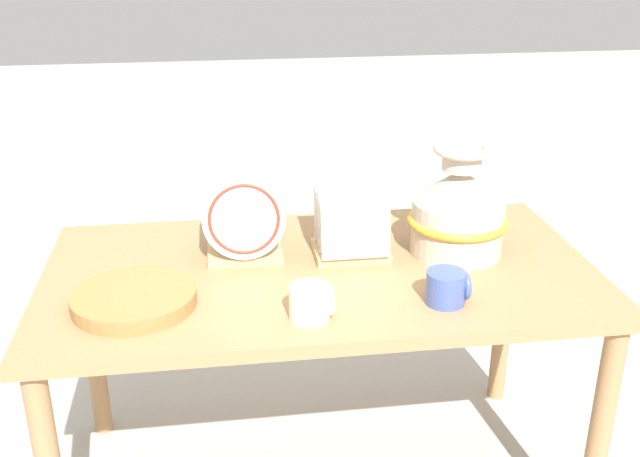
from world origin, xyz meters
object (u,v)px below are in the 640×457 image
dish_rack_square_plates (351,230)px  mug_cobalt_glaze (447,287)px  ceramic_vase (458,209)px  wicker_charger_stack (134,299)px  mug_cream_glaze (311,303)px  dish_rack_round_plates (244,224)px

dish_rack_square_plates → mug_cobalt_glaze: (0.18, -0.30, -0.03)m
ceramic_vase → wicker_charger_stack: size_ratio=1.03×
ceramic_vase → mug_cream_glaze: 0.54m
ceramic_vase → dish_rack_square_plates: 0.29m
dish_rack_round_plates → mug_cobalt_glaze: 0.57m
mug_cream_glaze → mug_cobalt_glaze: (0.33, 0.03, 0.00)m
wicker_charger_stack → dish_rack_round_plates: bearing=40.9°
mug_cream_glaze → dish_rack_square_plates: bearing=65.7°
mug_cobalt_glaze → mug_cream_glaze: bearing=-174.9°
ceramic_vase → mug_cream_glaze: ceramic_vase is taller
ceramic_vase → dish_rack_square_plates: (-0.29, 0.02, -0.05)m
dish_rack_round_plates → ceramic_vase: bearing=-4.4°
ceramic_vase → wicker_charger_stack: 0.87m
dish_rack_square_plates → dish_rack_round_plates: bearing=175.7°
wicker_charger_stack → mug_cream_glaze: mug_cream_glaze is taller
ceramic_vase → mug_cream_glaze: (-0.44, -0.31, -0.09)m
dish_rack_round_plates → mug_cream_glaze: size_ratio=2.34×
ceramic_vase → mug_cobalt_glaze: (-0.11, -0.28, -0.09)m
mug_cream_glaze → ceramic_vase: bearing=35.2°
dish_rack_square_plates → mug_cobalt_glaze: dish_rack_square_plates is taller
dish_rack_square_plates → wicker_charger_stack: dish_rack_square_plates is taller
wicker_charger_stack → mug_cream_glaze: size_ratio=2.86×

